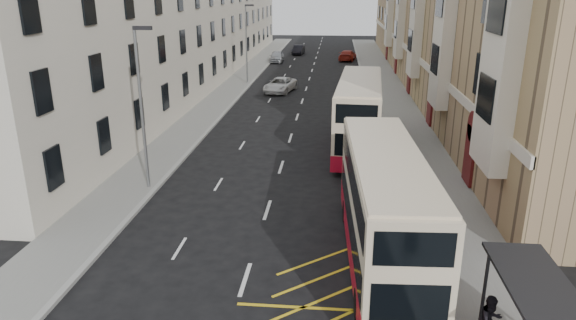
# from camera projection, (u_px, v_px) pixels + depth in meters

# --- Properties ---
(pavement_right) EXTENTS (4.00, 120.00, 0.15)m
(pavement_right) POSITION_uv_depth(u_px,v_px,m) (396.00, 112.00, 42.01)
(pavement_right) COLOR slate
(pavement_right) RESTS_ON ground
(pavement_left) EXTENTS (3.00, 120.00, 0.15)m
(pavement_left) POSITION_uv_depth(u_px,v_px,m) (211.00, 108.00, 43.38)
(pavement_left) COLOR slate
(pavement_left) RESTS_ON ground
(kerb_right) EXTENTS (0.25, 120.00, 0.15)m
(kerb_right) POSITION_uv_depth(u_px,v_px,m) (372.00, 112.00, 42.18)
(kerb_right) COLOR gray
(kerb_right) RESTS_ON ground
(kerb_left) EXTENTS (0.25, 120.00, 0.15)m
(kerb_left) POSITION_uv_depth(u_px,v_px,m) (228.00, 109.00, 43.25)
(kerb_left) COLOR gray
(kerb_left) RESTS_ON ground
(road_markings) EXTENTS (10.00, 110.00, 0.01)m
(road_markings) POSITION_uv_depth(u_px,v_px,m) (309.00, 80.00, 56.88)
(road_markings) COLOR silver
(road_markings) RESTS_ON ground
(terrace_right) EXTENTS (10.75, 79.00, 15.25)m
(terrace_right) POSITION_uv_depth(u_px,v_px,m) (452.00, 10.00, 53.50)
(terrace_right) COLOR #9B7C5A
(terrace_right) RESTS_ON ground
(terrace_left) EXTENTS (9.18, 79.00, 13.25)m
(terrace_left) POSITION_uv_depth(u_px,v_px,m) (188.00, 18.00, 56.45)
(terrace_left) COLOR beige
(terrace_left) RESTS_ON ground
(bus_shelter) EXTENTS (1.65, 4.25, 2.70)m
(bus_shelter) POSITION_uv_depth(u_px,v_px,m) (546.00, 317.00, 12.66)
(bus_shelter) COLOR black
(bus_shelter) RESTS_ON pavement_right
(guard_railing) EXTENTS (0.06, 6.56, 1.01)m
(guard_railing) POSITION_uv_depth(u_px,v_px,m) (419.00, 242.00, 19.05)
(guard_railing) COLOR red
(guard_railing) RESTS_ON pavement_right
(street_lamp_near) EXTENTS (0.93, 0.18, 8.00)m
(street_lamp_near) POSITION_uv_depth(u_px,v_px,m) (142.00, 100.00, 24.85)
(street_lamp_near) COLOR slate
(street_lamp_near) RESTS_ON pavement_left
(street_lamp_far) EXTENTS (0.93, 0.18, 8.00)m
(street_lamp_far) POSITION_uv_depth(u_px,v_px,m) (247.00, 40.00, 53.13)
(street_lamp_far) COLOR slate
(street_lamp_far) RESTS_ON pavement_left
(double_decker_front) EXTENTS (2.98, 10.97, 4.34)m
(double_decker_front) POSITION_uv_depth(u_px,v_px,m) (384.00, 209.00, 18.66)
(double_decker_front) COLOR beige
(double_decker_front) RESTS_ON ground
(double_decker_rear) EXTENTS (3.34, 11.40, 4.49)m
(double_decker_rear) POSITION_uv_depth(u_px,v_px,m) (359.00, 114.00, 32.13)
(double_decker_rear) COLOR beige
(double_decker_rear) RESTS_ON ground
(pedestrian_near) EXTENTS (0.75, 0.62, 1.76)m
(pedestrian_near) POSITION_uv_depth(u_px,v_px,m) (445.00, 292.00, 15.65)
(pedestrian_near) COLOR black
(pedestrian_near) RESTS_ON pavement_right
(pedestrian_far) EXTENTS (1.06, 0.45, 1.80)m
(pedestrian_far) POSITION_uv_depth(u_px,v_px,m) (433.00, 267.00, 17.01)
(pedestrian_far) COLOR black
(pedestrian_far) RESTS_ON pavement_right
(white_van) EXTENTS (3.26, 5.31, 1.38)m
(white_van) POSITION_uv_depth(u_px,v_px,m) (280.00, 85.00, 50.31)
(white_van) COLOR white
(white_van) RESTS_ON ground
(car_silver) EXTENTS (1.83, 4.43, 1.50)m
(car_silver) POSITION_uv_depth(u_px,v_px,m) (277.00, 57.00, 70.13)
(car_silver) COLOR #969A9E
(car_silver) RESTS_ON ground
(car_dark) EXTENTS (1.82, 4.28, 1.37)m
(car_dark) POSITION_uv_depth(u_px,v_px,m) (299.00, 50.00, 78.17)
(car_dark) COLOR black
(car_dark) RESTS_ON ground
(car_red) EXTENTS (2.78, 5.20, 1.43)m
(car_red) POSITION_uv_depth(u_px,v_px,m) (348.00, 55.00, 71.71)
(car_red) COLOR maroon
(car_red) RESTS_ON ground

